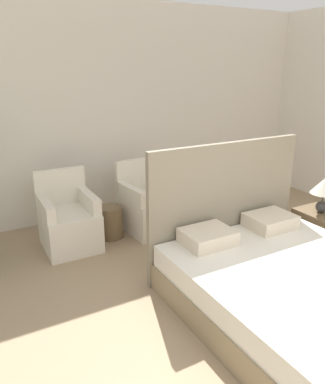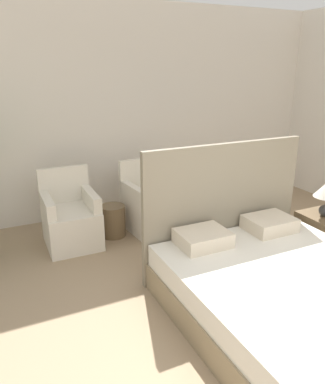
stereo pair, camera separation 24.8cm
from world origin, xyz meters
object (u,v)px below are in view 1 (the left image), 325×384
object	(u,v)px
armchair_near_window_left	(69,224)
side_table	(111,222)
nightstand	(318,232)
armchair_near_window_right	(148,208)
table_lamp	(324,188)
bed	(286,282)

from	to	relation	value
armchair_near_window_left	side_table	world-z (taller)	armchair_near_window_left
nightstand	armchair_near_window_right	bearing A→B (deg)	133.44
table_lamp	side_table	distance (m)	2.54
armchair_near_window_right	side_table	bearing A→B (deg)	172.89
bed	armchair_near_window_right	xyz separation A→B (m)	(-0.28, 2.13, 0.02)
armchair_near_window_left	table_lamp	xyz separation A→B (m)	(2.46, -1.53, 0.49)
armchair_near_window_left	nightstand	bearing A→B (deg)	-31.04
bed	armchair_near_window_right	distance (m)	2.15
bed	nightstand	distance (m)	1.31
bed	side_table	xyz separation A→B (m)	(-0.80, 2.14, -0.07)
armchair_near_window_left	side_table	size ratio (longest dim) A/B	2.22
armchair_near_window_left	side_table	xyz separation A→B (m)	(0.53, 0.01, -0.09)
armchair_near_window_left	nightstand	distance (m)	2.91
armchair_near_window_right	table_lamp	xyz separation A→B (m)	(1.41, -1.53, 0.49)
side_table	nightstand	bearing A→B (deg)	-37.95
armchair_near_window_left	table_lamp	world-z (taller)	table_lamp
armchair_near_window_right	nightstand	distance (m)	2.08
side_table	bed	bearing A→B (deg)	-69.52
bed	table_lamp	world-z (taller)	bed
armchair_near_window_left	armchair_near_window_right	size ratio (longest dim) A/B	1.00
bed	side_table	size ratio (longest dim) A/B	4.94
nightstand	table_lamp	world-z (taller)	table_lamp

